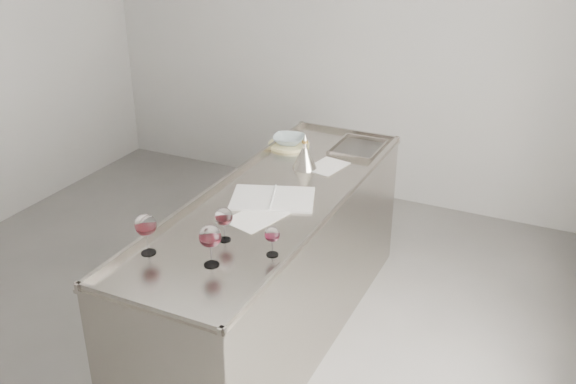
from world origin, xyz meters
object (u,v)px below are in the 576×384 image
at_px(ceramic_bowl, 289,140).
at_px(wine_glass_middle, 224,218).
at_px(counter, 275,268).
at_px(notebook, 273,198).
at_px(wine_glass_small, 272,236).
at_px(wine_glass_right, 210,237).
at_px(wine_funnel, 305,158).
at_px(wine_glass_left, 146,226).

bearing_deg(ceramic_bowl, wine_glass_middle, -78.44).
distance_m(wine_glass_middle, ceramic_bowl, 1.34).
xyz_separation_m(counter, wine_glass_middle, (-0.01, -0.54, 0.59)).
relative_size(notebook, ceramic_bowl, 2.55).
xyz_separation_m(notebook, ceramic_bowl, (-0.28, 0.80, 0.04)).
relative_size(counter, wine_glass_small, 16.15).
height_order(wine_glass_middle, ceramic_bowl, wine_glass_middle).
bearing_deg(wine_glass_right, wine_funnel, 93.67).
xyz_separation_m(wine_glass_left, ceramic_bowl, (0.00, 1.58, -0.10)).
height_order(counter, wine_glass_small, wine_glass_small).
bearing_deg(counter, ceramic_bowl, 109.56).
xyz_separation_m(wine_glass_middle, notebook, (0.01, 0.52, -0.12)).
bearing_deg(wine_glass_small, wine_glass_right, -136.46).
relative_size(counter, wine_funnel, 10.48).
xyz_separation_m(wine_glass_right, ceramic_bowl, (-0.33, 1.55, -0.10)).
xyz_separation_m(counter, wine_funnel, (-0.02, 0.47, 0.54)).
bearing_deg(wine_funnel, counter, -87.49).
distance_m(wine_glass_small, ceramic_bowl, 1.45).
bearing_deg(counter, wine_glass_small, -64.12).
relative_size(ceramic_bowl, wine_funnel, 0.93).
relative_size(wine_glass_left, wine_glass_right, 1.00).
height_order(counter, wine_funnel, wine_funnel).
bearing_deg(wine_glass_small, wine_glass_middle, 174.62).
height_order(wine_glass_right, wine_glass_small, wine_glass_right).
bearing_deg(wine_funnel, ceramic_bowl, 130.02).
bearing_deg(counter, notebook, -83.72).
height_order(wine_glass_left, wine_glass_small, wine_glass_left).
bearing_deg(ceramic_bowl, counter, -70.44).
height_order(wine_glass_left, wine_glass_right, same).
distance_m(wine_glass_right, wine_funnel, 1.25).
height_order(counter, notebook, counter).
bearing_deg(wine_glass_middle, wine_glass_right, -74.20).
relative_size(wine_glass_left, ceramic_bowl, 0.97).
height_order(wine_glass_small, wine_funnel, wine_funnel).
bearing_deg(wine_glass_right, notebook, 94.33).
distance_m(notebook, wine_funnel, 0.50).
xyz_separation_m(wine_glass_left, wine_funnel, (0.25, 1.28, -0.08)).
height_order(counter, wine_glass_middle, wine_glass_middle).
distance_m(counter, wine_glass_middle, 0.80).
relative_size(wine_glass_middle, wine_glass_small, 1.19).
bearing_deg(wine_glass_left, wine_funnel, 78.76).
height_order(counter, wine_glass_right, wine_glass_right).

